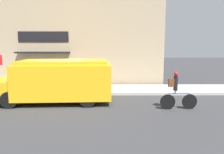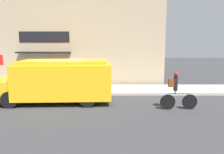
{
  "view_description": "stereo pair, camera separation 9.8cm",
  "coord_description": "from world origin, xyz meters",
  "views": [
    {
      "loc": [
        2.74,
        -12.15,
        2.9
      ],
      "look_at": [
        2.86,
        -0.2,
        1.1
      ],
      "focal_mm": 35.0,
      "sensor_mm": 36.0,
      "label": 1
    },
    {
      "loc": [
        2.84,
        -12.15,
        2.9
      ],
      "look_at": [
        2.86,
        -0.2,
        1.1
      ],
      "focal_mm": 35.0,
      "sensor_mm": 36.0,
      "label": 2
    }
  ],
  "objects": [
    {
      "name": "sidewalk",
      "position": [
        0.0,
        1.33,
        0.07
      ],
      "size": [
        28.0,
        2.65,
        0.14
      ],
      "color": "#ADAAA3",
      "rests_on": "ground_plane"
    },
    {
      "name": "ground_plane",
      "position": [
        0.0,
        0.0,
        0.0
      ],
      "size": [
        70.0,
        70.0,
        0.0
      ],
      "primitive_type": "plane",
      "color": "#38383A"
    },
    {
      "name": "school_bus",
      "position": [
        0.14,
        -1.34,
        1.11
      ],
      "size": [
        5.86,
        2.87,
        2.11
      ],
      "rotation": [
        0.0,
        0.0,
        0.04
      ],
      "color": "yellow",
      "rests_on": "ground_plane"
    },
    {
      "name": "storefront",
      "position": [
        -0.04,
        3.02,
        2.95
      ],
      "size": [
        12.99,
        0.83,
        5.92
      ],
      "color": "tan",
      "rests_on": "ground_plane"
    },
    {
      "name": "cyclist",
      "position": [
        5.71,
        -2.67,
        0.8
      ],
      "size": [
        1.68,
        0.2,
        1.71
      ],
      "rotation": [
        0.0,
        0.0,
        0.03
      ],
      "color": "black",
      "rests_on": "ground_plane"
    },
    {
      "name": "trash_bin",
      "position": [
        -0.09,
        1.92,
        0.63
      ],
      "size": [
        0.55,
        0.55,
        0.97
      ],
      "color": "#38383D",
      "rests_on": "sidewalk"
    }
  ]
}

